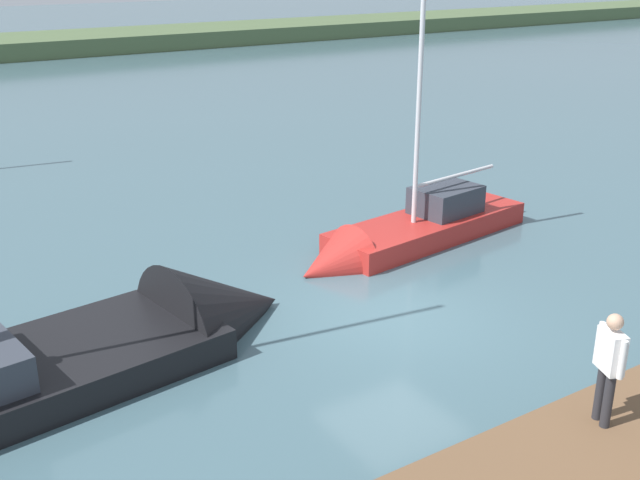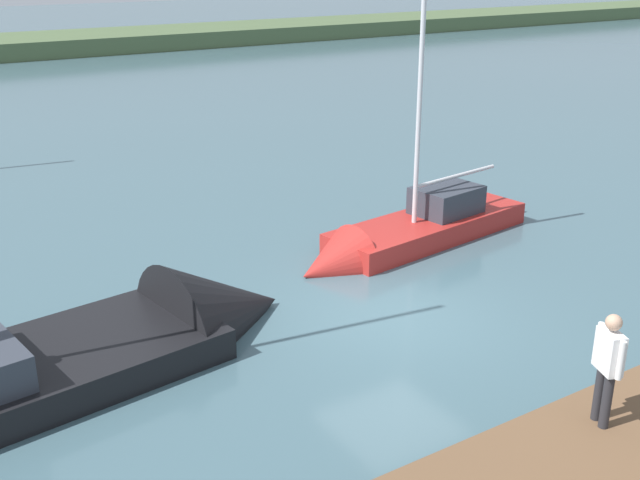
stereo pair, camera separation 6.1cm
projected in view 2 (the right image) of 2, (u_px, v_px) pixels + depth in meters
ground_plane at (395, 317)px, 15.33m from camera, size 200.00×200.00×0.00m
sailboat_far_right at (403, 240)px, 18.93m from camera, size 7.07×2.60×7.09m
sailboat_near_dock at (79, 360)px, 13.24m from camera, size 10.57×4.04×11.06m
person_on_dock at (608, 362)px, 10.57m from camera, size 0.37×0.61×1.69m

